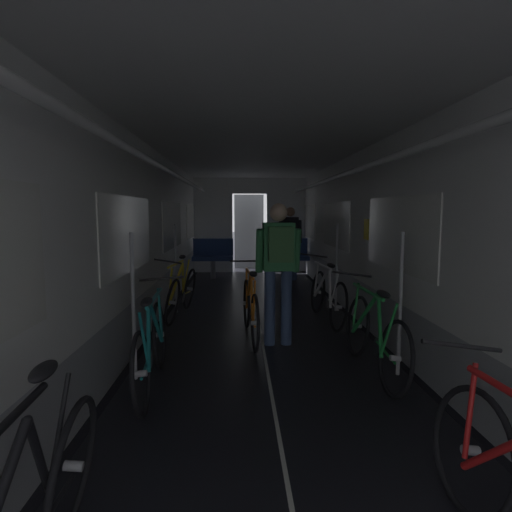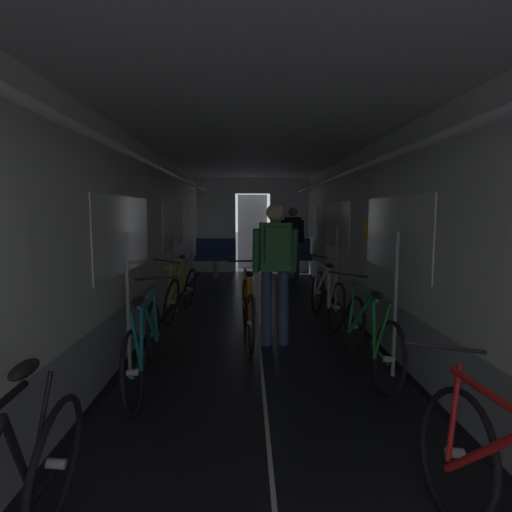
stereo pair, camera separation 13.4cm
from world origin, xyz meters
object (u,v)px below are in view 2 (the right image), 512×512
(bicycle_green, at_px, (369,336))
(bench_seat_far_right, at_px, (291,254))
(bench_seat_far_left, at_px, (216,254))
(bicycle_yellow, at_px, (181,292))
(bicycle_orange_in_aisle, at_px, (248,308))
(person_standing_near_bench, at_px, (293,238))
(person_cyclist_aisle, at_px, (275,261))
(bicycle_teal, at_px, (145,346))
(bicycle_white, at_px, (326,296))

(bicycle_green, bearing_deg, bench_seat_far_right, 91.38)
(bench_seat_far_left, bearing_deg, bicycle_yellow, -93.93)
(bicycle_orange_in_aisle, bearing_deg, person_standing_near_bench, 76.66)
(bicycle_yellow, height_order, person_cyclist_aisle, person_cyclist_aisle)
(bicycle_teal, height_order, person_standing_near_bench, person_standing_near_bench)
(bench_seat_far_left, height_order, person_cyclist_aisle, person_cyclist_aisle)
(person_cyclist_aisle, bearing_deg, bicycle_white, 51.89)
(bench_seat_far_right, xyz_separation_m, bicycle_green, (0.14, -5.92, -0.19))
(bench_seat_far_right, relative_size, bicycle_orange_in_aisle, 0.58)
(bicycle_yellow, relative_size, person_standing_near_bench, 1.01)
(bench_seat_far_left, relative_size, person_cyclist_aisle, 0.58)
(bicycle_white, bearing_deg, bench_seat_far_right, 91.30)
(bicycle_orange_in_aisle, distance_m, person_standing_near_bench, 4.54)
(person_standing_near_bench, bearing_deg, bicycle_teal, -108.76)
(person_cyclist_aisle, bearing_deg, bench_seat_far_right, 81.93)
(person_standing_near_bench, bearing_deg, bench_seat_far_left, 168.21)
(bench_seat_far_left, distance_m, bicycle_white, 4.43)
(bicycle_yellow, xyz_separation_m, person_cyclist_aisle, (1.34, -1.40, 0.64))
(bicycle_orange_in_aisle, xyz_separation_m, person_standing_near_bench, (1.04, 4.38, 0.59))
(bicycle_green, relative_size, bicycle_yellow, 1.00)
(bicycle_white, distance_m, person_cyclist_aisle, 1.45)
(bicycle_yellow, height_order, bicycle_teal, bicycle_yellow)
(bench_seat_far_left, height_order, bicycle_teal, bench_seat_far_left)
(bicycle_teal, bearing_deg, bench_seat_far_left, 88.46)
(bench_seat_far_right, xyz_separation_m, bicycle_orange_in_aisle, (-1.04, -4.76, -0.18))
(bicycle_white, height_order, person_cyclist_aisle, person_cyclist_aisle)
(bicycle_teal, xyz_separation_m, bicycle_orange_in_aisle, (0.93, 1.41, 0.00))
(bench_seat_far_left, relative_size, bicycle_green, 0.58)
(bench_seat_far_left, relative_size, bicycle_white, 0.58)
(bench_seat_far_right, xyz_separation_m, bicycle_yellow, (-2.05, -3.63, -0.19))
(bench_seat_far_right, height_order, person_standing_near_bench, person_standing_near_bench)
(bench_seat_far_left, relative_size, person_standing_near_bench, 0.58)
(person_standing_near_bench, bearing_deg, bicycle_green, -88.56)
(bicycle_white, xyz_separation_m, bicycle_teal, (-2.06, -2.17, 0.00))
(bench_seat_far_left, bearing_deg, bench_seat_far_right, 0.00)
(bicycle_green, distance_m, person_cyclist_aisle, 1.39)
(bicycle_orange_in_aisle, bearing_deg, bench_seat_far_left, 99.11)
(bench_seat_far_right, bearing_deg, bicycle_teal, -107.67)
(bench_seat_far_right, xyz_separation_m, bicycle_teal, (-1.97, -6.17, -0.18))
(bench_seat_far_right, height_order, bicycle_yellow, bicycle_yellow)
(bicycle_teal, distance_m, bicycle_orange_in_aisle, 1.69)
(bench_seat_far_left, distance_m, bicycle_orange_in_aisle, 4.82)
(bench_seat_far_left, distance_m, bicycle_green, 6.23)
(bicycle_green, bearing_deg, bicycle_yellow, 133.76)
(bicycle_yellow, relative_size, bicycle_orange_in_aisle, 1.00)
(bicycle_green, height_order, bicycle_orange_in_aisle, bicycle_green)
(bench_seat_far_left, distance_m, bench_seat_far_right, 1.80)
(bicycle_yellow, distance_m, bicycle_teal, 2.54)
(bench_seat_far_left, relative_size, bicycle_orange_in_aisle, 0.58)
(bench_seat_far_right, xyz_separation_m, person_standing_near_bench, (0.00, -0.38, 0.41))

